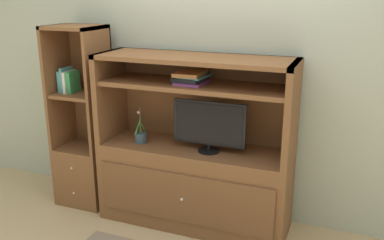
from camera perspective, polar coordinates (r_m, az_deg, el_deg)
name	(u,v)px	position (r m, az deg, el deg)	size (l,w,h in m)	color
painted_rear_wall	(209,57)	(3.65, 2.31, 8.57)	(6.00, 0.10, 2.80)	#ADB29E
media_console	(194,170)	(3.59, 0.31, -6.72)	(1.61, 0.54, 1.45)	brown
tv_monitor	(209,125)	(3.34, 2.32, -0.69)	(0.60, 0.18, 0.42)	black
potted_plant	(141,137)	(3.63, -6.95, -2.23)	(0.10, 0.12, 0.30)	#384C56
magazine_stack	(191,77)	(3.35, -0.10, 5.80)	(0.26, 0.30, 0.09)	purple
bookshelf_tall	(85,146)	(4.08, -14.33, -3.47)	(0.47, 0.42, 1.66)	brown
upright_book_row	(69,81)	(3.96, -16.32, 5.08)	(0.14, 0.18, 0.22)	teal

